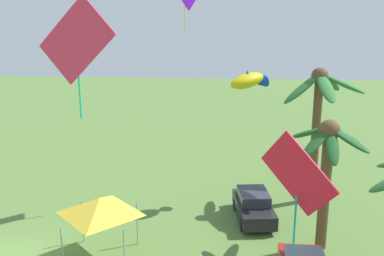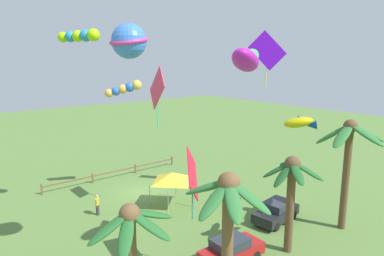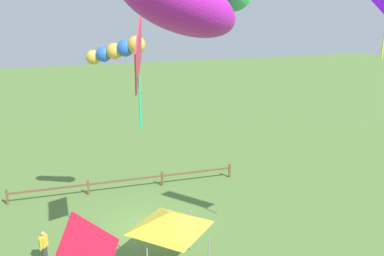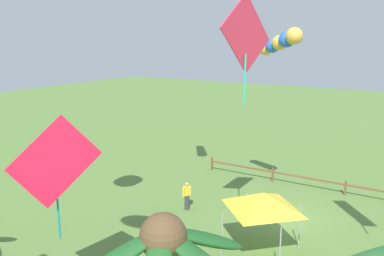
{
  "view_description": "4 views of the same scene",
  "coord_description": "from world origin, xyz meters",
  "px_view_note": "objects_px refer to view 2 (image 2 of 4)",
  "views": [
    {
      "loc": [
        16.66,
        9.45,
        10.34
      ],
      "look_at": [
        -0.02,
        8.08,
        6.11
      ],
      "focal_mm": 40.88,
      "sensor_mm": 36.0,
      "label": 1
    },
    {
      "loc": [
        14.56,
        25.36,
        11.62
      ],
      "look_at": [
        0.57,
        7.83,
        7.13
      ],
      "focal_mm": 32.19,
      "sensor_mm": 36.0,
      "label": 2
    },
    {
      "loc": [
        3.73,
        20.65,
        11.69
      ],
      "look_at": [
        -0.6,
        6.54,
        7.29
      ],
      "focal_mm": 41.43,
      "sensor_mm": 36.0,
      "label": 3
    },
    {
      "loc": [
        -6.43,
        19.83,
        9.38
      ],
      "look_at": [
        1.14,
        7.52,
        6.19
      ],
      "focal_mm": 38.11,
      "sensor_mm": 36.0,
      "label": 4
    }
  ],
  "objects_px": {
    "palm_tree_3": "(131,245)",
    "parked_car_0": "(276,211)",
    "parked_car_2": "(231,250)",
    "kite_diamond_6": "(267,51)",
    "kite_fish_5": "(300,123)",
    "festival_tent": "(172,177)",
    "palm_tree_1": "(291,183)",
    "palm_tree_0": "(228,211)",
    "kite_tube_4": "(80,36)",
    "kite_fish_3": "(246,59)",
    "palm_tree_2": "(349,147)",
    "kite_diamond_0": "(157,89)",
    "spectator_0": "(97,205)",
    "kite_diamond_7": "(192,175)",
    "kite_ball_1": "(129,41)",
    "kite_tube_2": "(125,89)"
  },
  "relations": [
    {
      "from": "palm_tree_3",
      "to": "parked_car_0",
      "type": "bearing_deg",
      "value": -165.45
    },
    {
      "from": "parked_car_2",
      "to": "kite_diamond_6",
      "type": "xyz_separation_m",
      "value": [
        -9.17,
        -5.5,
        11.5
      ]
    },
    {
      "from": "palm_tree_3",
      "to": "kite_fish_5",
      "type": "bearing_deg",
      "value": -166.83
    },
    {
      "from": "parked_car_2",
      "to": "festival_tent",
      "type": "bearing_deg",
      "value": -102.07
    },
    {
      "from": "festival_tent",
      "to": "kite_fish_5",
      "type": "distance_m",
      "value": 10.71
    },
    {
      "from": "palm_tree_1",
      "to": "parked_car_2",
      "type": "bearing_deg",
      "value": -20.64
    },
    {
      "from": "parked_car_0",
      "to": "palm_tree_0",
      "type": "bearing_deg",
      "value": 25.55
    },
    {
      "from": "parked_car_0",
      "to": "kite_tube_4",
      "type": "relative_size",
      "value": 1.46
    },
    {
      "from": "kite_tube_4",
      "to": "kite_fish_5",
      "type": "bearing_deg",
      "value": 144.42
    },
    {
      "from": "kite_fish_3",
      "to": "kite_diamond_6",
      "type": "height_order",
      "value": "kite_diamond_6"
    },
    {
      "from": "palm_tree_3",
      "to": "kite_fish_3",
      "type": "distance_m",
      "value": 10.16
    },
    {
      "from": "palm_tree_2",
      "to": "kite_diamond_0",
      "type": "relative_size",
      "value": 1.69
    },
    {
      "from": "spectator_0",
      "to": "kite_fish_3",
      "type": "bearing_deg",
      "value": 106.31
    },
    {
      "from": "palm_tree_1",
      "to": "parked_car_2",
      "type": "xyz_separation_m",
      "value": [
        3.55,
        -1.34,
        -3.69
      ]
    },
    {
      "from": "spectator_0",
      "to": "festival_tent",
      "type": "xyz_separation_m",
      "value": [
        -5.34,
        2.26,
        1.65
      ]
    },
    {
      "from": "palm_tree_3",
      "to": "parked_car_2",
      "type": "relative_size",
      "value": 1.61
    },
    {
      "from": "kite_diamond_0",
      "to": "spectator_0",
      "type": "bearing_deg",
      "value": -25.89
    },
    {
      "from": "palm_tree_1",
      "to": "spectator_0",
      "type": "xyz_separation_m",
      "value": [
        7.08,
        -12.08,
        -3.62
      ]
    },
    {
      "from": "parked_car_2",
      "to": "kite_diamond_0",
      "type": "distance_m",
      "value": 12.33
    },
    {
      "from": "palm_tree_1",
      "to": "kite_diamond_7",
      "type": "height_order",
      "value": "kite_diamond_7"
    },
    {
      "from": "parked_car_2",
      "to": "palm_tree_0",
      "type": "bearing_deg",
      "value": 41.72
    },
    {
      "from": "parked_car_0",
      "to": "kite_fish_5",
      "type": "xyz_separation_m",
      "value": [
        -2.75,
        -0.3,
        6.22
      ]
    },
    {
      "from": "kite_diamond_0",
      "to": "kite_tube_4",
      "type": "distance_m",
      "value": 6.42
    },
    {
      "from": "parked_car_0",
      "to": "kite_fish_3",
      "type": "distance_m",
      "value": 12.85
    },
    {
      "from": "palm_tree_1",
      "to": "kite_diamond_6",
      "type": "xyz_separation_m",
      "value": [
        -5.62,
        -6.83,
        7.81
      ]
    },
    {
      "from": "parked_car_0",
      "to": "palm_tree_2",
      "type": "bearing_deg",
      "value": 127.77
    },
    {
      "from": "palm_tree_3",
      "to": "kite_ball_1",
      "type": "relative_size",
      "value": 2.64
    },
    {
      "from": "kite_tube_2",
      "to": "kite_diamond_6",
      "type": "height_order",
      "value": "kite_diamond_6"
    },
    {
      "from": "kite_diamond_0",
      "to": "kite_diamond_7",
      "type": "relative_size",
      "value": 1.13
    },
    {
      "from": "parked_car_0",
      "to": "kite_tube_4",
      "type": "distance_m",
      "value": 18.66
    },
    {
      "from": "palm_tree_1",
      "to": "kite_diamond_0",
      "type": "distance_m",
      "value": 11.58
    },
    {
      "from": "palm_tree_3",
      "to": "kite_diamond_0",
      "type": "height_order",
      "value": "kite_diamond_0"
    },
    {
      "from": "parked_car_2",
      "to": "kite_fish_5",
      "type": "xyz_separation_m",
      "value": [
        -8.98,
        -1.93,
        6.22
      ]
    },
    {
      "from": "festival_tent",
      "to": "kite_diamond_0",
      "type": "relative_size",
      "value": 0.63
    },
    {
      "from": "parked_car_0",
      "to": "spectator_0",
      "type": "bearing_deg",
      "value": -43.03
    },
    {
      "from": "kite_fish_5",
      "to": "kite_ball_1",
      "type": "bearing_deg",
      "value": -3.66
    },
    {
      "from": "kite_tube_2",
      "to": "kite_fish_3",
      "type": "xyz_separation_m",
      "value": [
        0.69,
        14.3,
        2.44
      ]
    },
    {
      "from": "spectator_0",
      "to": "kite_fish_5",
      "type": "bearing_deg",
      "value": 144.83
    },
    {
      "from": "kite_fish_3",
      "to": "kite_diamond_6",
      "type": "relative_size",
      "value": 0.7
    },
    {
      "from": "festival_tent",
      "to": "kite_tube_2",
      "type": "xyz_separation_m",
      "value": [
        1.27,
        -4.98,
        6.73
      ]
    },
    {
      "from": "kite_ball_1",
      "to": "kite_diamond_7",
      "type": "relative_size",
      "value": 0.59
    },
    {
      "from": "parked_car_2",
      "to": "palm_tree_1",
      "type": "bearing_deg",
      "value": 159.36
    },
    {
      "from": "palm_tree_2",
      "to": "kite_fish_3",
      "type": "relative_size",
      "value": 2.49
    },
    {
      "from": "palm_tree_3",
      "to": "parked_car_0",
      "type": "relative_size",
      "value": 1.55
    },
    {
      "from": "palm_tree_0",
      "to": "palm_tree_3",
      "type": "height_order",
      "value": "palm_tree_0"
    },
    {
      "from": "spectator_0",
      "to": "kite_fish_5",
      "type": "xyz_separation_m",
      "value": [
        -12.51,
        8.81,
        6.16
      ]
    },
    {
      "from": "palm_tree_0",
      "to": "kite_diamond_0",
      "type": "xyz_separation_m",
      "value": [
        -3.96,
        -11.59,
        4.29
      ]
    },
    {
      "from": "kite_diamond_6",
      "to": "palm_tree_1",
      "type": "bearing_deg",
      "value": 50.57
    },
    {
      "from": "parked_car_0",
      "to": "kite_tube_4",
      "type": "xyz_separation_m",
      "value": [
        10.14,
        -9.52,
        12.45
      ]
    },
    {
      "from": "kite_tube_4",
      "to": "kite_diamond_0",
      "type": "bearing_deg",
      "value": 151.89
    }
  ]
}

